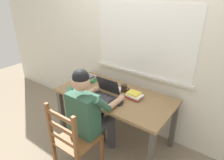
{
  "coord_description": "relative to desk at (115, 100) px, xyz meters",
  "views": [
    {
      "loc": [
        1.3,
        -1.83,
        1.98
      ],
      "look_at": [
        -0.01,
        -0.05,
        0.95
      ],
      "focal_mm": 31.72,
      "sensor_mm": 36.0,
      "label": 1
    }
  ],
  "objects": [
    {
      "name": "ground_plane",
      "position": [
        0.0,
        0.0,
        -0.64
      ],
      "size": [
        8.0,
        8.0,
        0.0
      ],
      "primitive_type": "plane",
      "color": "gray"
    },
    {
      "name": "paper_pile_near_laptop",
      "position": [
        -0.09,
        0.1,
        0.1
      ],
      "size": [
        0.25,
        0.2,
        0.02
      ],
      "primitive_type": "cube",
      "rotation": [
        0.0,
        0.0,
        0.23
      ],
      "color": "silver",
      "rests_on": "desk"
    },
    {
      "name": "desk",
      "position": [
        0.0,
        0.0,
        0.0
      ],
      "size": [
        1.52,
        0.75,
        0.73
      ],
      "color": "olive",
      "rests_on": "ground"
    },
    {
      "name": "coffee_mug_dark",
      "position": [
        0.06,
        0.13,
        0.14
      ],
      "size": [
        0.12,
        0.08,
        0.1
      ],
      "color": "#38281E",
      "rests_on": "desk"
    },
    {
      "name": "seated_person",
      "position": [
        -0.03,
        -0.45,
        0.05
      ],
      "size": [
        0.5,
        0.6,
        1.25
      ],
      "color": "#2D5642",
      "rests_on": "ground"
    },
    {
      "name": "laptop",
      "position": [
        -0.07,
        -0.13,
        0.14
      ],
      "size": [
        0.33,
        0.3,
        0.23
      ],
      "color": "#232328",
      "rests_on": "desk"
    },
    {
      "name": "book_stack_main",
      "position": [
        -0.52,
        0.14,
        0.12
      ],
      "size": [
        0.17,
        0.17,
        0.07
      ],
      "color": "#38844C",
      "rests_on": "desk"
    },
    {
      "name": "coffee_mug_white",
      "position": [
        -0.52,
        -0.12,
        0.14
      ],
      "size": [
        0.11,
        0.08,
        0.1
      ],
      "color": "white",
      "rests_on": "desk"
    },
    {
      "name": "book_stack_side",
      "position": [
        0.25,
        0.06,
        0.13
      ],
      "size": [
        0.21,
        0.16,
        0.07
      ],
      "color": "#BC332D",
      "rests_on": "desk"
    },
    {
      "name": "computer_mouse",
      "position": [
        0.2,
        -0.17,
        0.11
      ],
      "size": [
        0.06,
        0.1,
        0.03
      ],
      "primitive_type": "ellipsoid",
      "color": "black",
      "rests_on": "desk"
    },
    {
      "name": "wooden_chair",
      "position": [
        -0.03,
        -0.73,
        -0.17
      ],
      "size": [
        0.42,
        0.42,
        0.94
      ],
      "color": "brown",
      "rests_on": "ground"
    },
    {
      "name": "back_wall",
      "position": [
        0.0,
        0.46,
        0.66
      ],
      "size": [
        6.0,
        0.08,
        2.6
      ],
      "color": "silver",
      "rests_on": "ground"
    }
  ]
}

